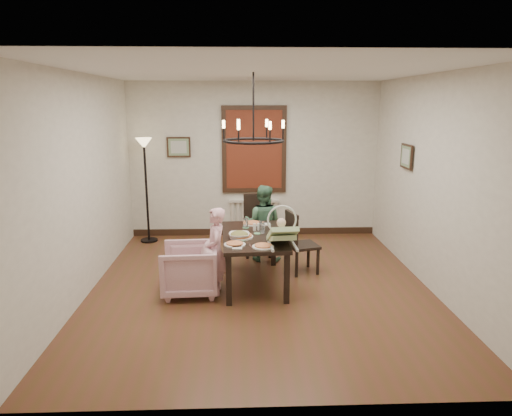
{
  "coord_description": "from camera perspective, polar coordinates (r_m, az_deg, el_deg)",
  "views": [
    {
      "loc": [
        -0.28,
        -5.76,
        2.44
      ],
      "look_at": [
        -0.05,
        0.19,
        1.05
      ],
      "focal_mm": 32.0,
      "sensor_mm": 36.0,
      "label": 1
    }
  ],
  "objects": [
    {
      "name": "picture_right",
      "position": [
        7.15,
        18.3,
        6.14
      ],
      "size": [
        0.03,
        0.42,
        0.36
      ],
      "primitive_type": "cube",
      "rotation": [
        0.0,
        0.0,
        1.57
      ],
      "color": "black",
      "rests_on": "room_shell"
    },
    {
      "name": "elderly_woman",
      "position": [
        5.92,
        -5.06,
        -6.31
      ],
      "size": [
        0.24,
        0.36,
        0.94
      ],
      "primitive_type": "imported",
      "rotation": [
        0.0,
        0.0,
        -1.52
      ],
      "color": "#E4A1AC",
      "rests_on": "room_shell"
    },
    {
      "name": "radiator",
      "position": [
        8.5,
        -0.23,
        -1.09
      ],
      "size": [
        0.92,
        0.12,
        0.62
      ],
      "primitive_type": null,
      "color": "silver",
      "rests_on": "room_shell"
    },
    {
      "name": "room_shell",
      "position": [
        6.22,
        0.42,
        3.52
      ],
      "size": [
        4.51,
        5.0,
        2.81
      ],
      "color": "brown",
      "rests_on": "ground"
    },
    {
      "name": "floor_lamp",
      "position": [
        8.22,
        -13.52,
        1.97
      ],
      "size": [
        0.3,
        0.3,
        1.8
      ],
      "primitive_type": null,
      "color": "black",
      "rests_on": "room_shell"
    },
    {
      "name": "drinking_glass",
      "position": [
        6.21,
        0.82,
        -2.59
      ],
      "size": [
        0.06,
        0.06,
        0.13
      ],
      "primitive_type": "cylinder",
      "color": "silver",
      "rests_on": "dining_table"
    },
    {
      "name": "chair_far",
      "position": [
        7.36,
        0.22,
        -2.19
      ],
      "size": [
        0.45,
        0.45,
        0.99
      ],
      "primitive_type": null,
      "rotation": [
        0.0,
        0.0,
        0.04
      ],
      "color": "black",
      "rests_on": "room_shell"
    },
    {
      "name": "chandelier",
      "position": [
        5.92,
        -0.32,
        8.4
      ],
      "size": [
        0.8,
        0.8,
        0.04
      ],
      "primitive_type": "torus",
      "color": "black",
      "rests_on": "room_shell"
    },
    {
      "name": "picture_back",
      "position": [
        8.34,
        -9.64,
        7.52
      ],
      "size": [
        0.42,
        0.03,
        0.36
      ],
      "primitive_type": "cube",
      "color": "black",
      "rests_on": "room_shell"
    },
    {
      "name": "chair_right",
      "position": [
        6.66,
        5.9,
        -4.22
      ],
      "size": [
        0.5,
        0.5,
        0.92
      ],
      "primitive_type": null,
      "rotation": [
        0.0,
        0.0,
        1.85
      ],
      "color": "black",
      "rests_on": "room_shell"
    },
    {
      "name": "pizza_platter",
      "position": [
        6.02,
        -1.84,
        -3.53
      ],
      "size": [
        0.31,
        0.31,
        0.04
      ],
      "primitive_type": "cylinder",
      "color": "tan",
      "rests_on": "dining_table"
    },
    {
      "name": "dining_table",
      "position": [
        6.18,
        -0.31,
        -4.11
      ],
      "size": [
        0.9,
        1.51,
        0.69
      ],
      "rotation": [
        0.0,
        0.0,
        0.04
      ],
      "color": "black",
      "rests_on": "room_shell"
    },
    {
      "name": "baby_bouncer",
      "position": [
        5.64,
        3.29,
        -3.06
      ],
      "size": [
        0.43,
        0.56,
        0.35
      ],
      "primitive_type": null,
      "rotation": [
        0.0,
        0.0,
        0.07
      ],
      "color": "#AECF8E",
      "rests_on": "dining_table"
    },
    {
      "name": "window_blinds",
      "position": [
        8.27,
        -0.24,
        7.31
      ],
      "size": [
        1.0,
        0.03,
        1.4
      ],
      "primitive_type": "cube",
      "color": "maroon",
      "rests_on": "room_shell"
    },
    {
      "name": "salad_bowl",
      "position": [
        6.0,
        -2.11,
        -3.4
      ],
      "size": [
        0.33,
        0.33,
        0.08
      ],
      "primitive_type": "imported",
      "color": "white",
      "rests_on": "dining_table"
    },
    {
      "name": "armchair",
      "position": [
        6.01,
        -8.33,
        -7.58
      ],
      "size": [
        0.75,
        0.73,
        0.65
      ],
      "primitive_type": "imported",
      "rotation": [
        0.0,
        0.0,
        -1.53
      ],
      "color": "#E8B2C4",
      "rests_on": "room_shell"
    },
    {
      "name": "seated_man",
      "position": [
        7.12,
        0.86,
        -2.7
      ],
      "size": [
        0.56,
        0.48,
        0.99
      ],
      "primitive_type": "imported",
      "rotation": [
        0.0,
        0.0,
        2.9
      ],
      "color": "#447353",
      "rests_on": "room_shell"
    }
  ]
}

